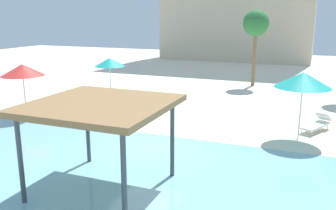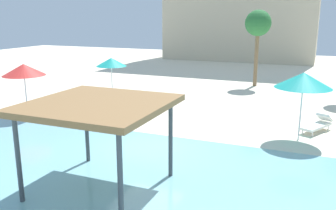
% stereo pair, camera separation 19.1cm
% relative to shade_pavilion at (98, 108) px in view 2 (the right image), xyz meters
% --- Properties ---
extents(ground_plane, '(80.00, 80.00, 0.00)m').
position_rel_shade_pavilion_xyz_m(ground_plane, '(-0.35, 3.84, -2.55)').
color(ground_plane, beige).
extents(lagoon_water, '(44.00, 13.50, 0.04)m').
position_rel_shade_pavilion_xyz_m(lagoon_water, '(-0.35, -1.41, -2.53)').
color(lagoon_water, '#7AB7C1').
rests_on(lagoon_water, ground).
extents(shade_pavilion, '(3.93, 3.93, 2.74)m').
position_rel_shade_pavilion_xyz_m(shade_pavilion, '(0.00, 0.00, 0.00)').
color(shade_pavilion, '#42474C').
rests_on(shade_pavilion, ground).
extents(beach_umbrella_teal_0, '(2.32, 2.32, 2.90)m').
position_rel_shade_pavilion_xyz_m(beach_umbrella_teal_0, '(5.26, 7.12, 0.03)').
color(beach_umbrella_teal_0, silver).
rests_on(beach_umbrella_teal_0, ground).
extents(beach_umbrella_red_1, '(2.18, 2.18, 2.77)m').
position_rel_shade_pavilion_xyz_m(beach_umbrella_red_1, '(-8.17, 5.61, -0.09)').
color(beach_umbrella_red_1, silver).
rests_on(beach_umbrella_red_1, ground).
extents(beach_umbrella_teal_2, '(2.01, 2.01, 2.47)m').
position_rel_shade_pavilion_xyz_m(beach_umbrella_teal_2, '(-6.88, 12.02, -0.37)').
color(beach_umbrella_teal_2, silver).
rests_on(beach_umbrella_teal_2, ground).
extents(lounge_chair_0, '(0.84, 1.96, 0.74)m').
position_rel_shade_pavilion_xyz_m(lounge_chair_0, '(-8.15, 8.89, -2.22)').
color(lounge_chair_0, white).
rests_on(lounge_chair_0, ground).
extents(lounge_chair_4, '(1.39, 1.96, 0.74)m').
position_rel_shade_pavilion_xyz_m(lounge_chair_4, '(5.99, 8.74, -2.22)').
color(lounge_chair_4, white).
rests_on(lounge_chair_4, ground).
extents(palm_tree_1, '(1.90, 1.90, 5.59)m').
position_rel_shade_pavilion_xyz_m(palm_tree_1, '(1.39, 18.92, 1.97)').
color(palm_tree_1, brown).
rests_on(palm_tree_1, ground).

